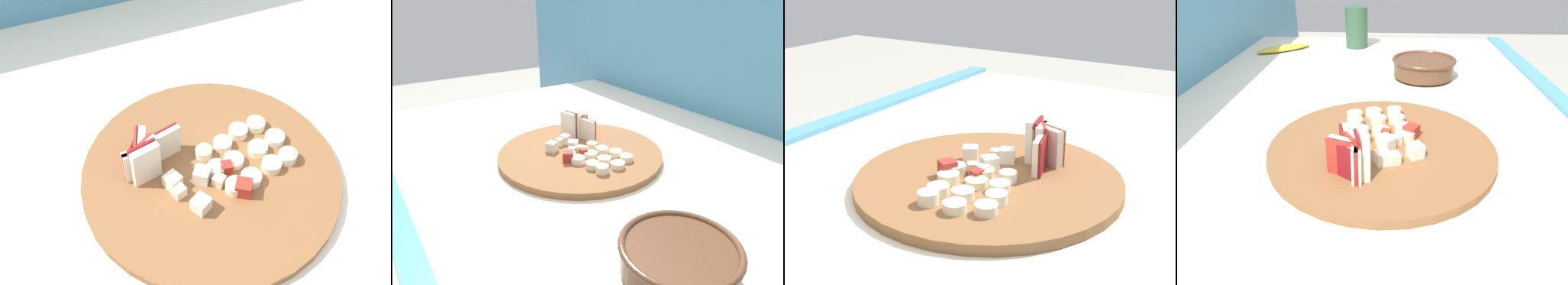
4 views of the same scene
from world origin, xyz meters
TOP-DOWN VIEW (x-y plane):
  - tiled_countertop at (0.00, -0.00)m, footprint 1.41×0.86m
  - cutting_board at (-0.11, -0.03)m, footprint 0.36×0.36m
  - apple_wedge_fan at (-0.19, 0.01)m, footprint 0.09×0.06m
  - apple_dice_pile at (-0.13, -0.06)m, footprint 0.11×0.08m
  - banana_slice_rows at (-0.05, -0.03)m, footprint 0.14×0.12m
  - ceramic_bowl at (0.27, -0.13)m, footprint 0.16×0.16m
  - banana_peel at (0.51, 0.30)m, footprint 0.16×0.18m
  - small_jar at (0.57, 0.07)m, footprint 0.07×0.07m

SIDE VIEW (x-z plane):
  - tiled_countertop at x=0.00m, z-range 0.00..0.89m
  - cutting_board at x=-0.11m, z-range 0.89..0.90m
  - banana_peel at x=0.51m, z-range 0.89..0.90m
  - banana_slice_rows at x=-0.05m, z-range 0.90..0.91m
  - apple_dice_pile at x=-0.13m, z-range 0.90..0.92m
  - ceramic_bowl at x=0.27m, z-range 0.89..0.94m
  - apple_wedge_fan at x=-0.19m, z-range 0.90..0.96m
  - small_jar at x=0.57m, z-range 0.89..1.01m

